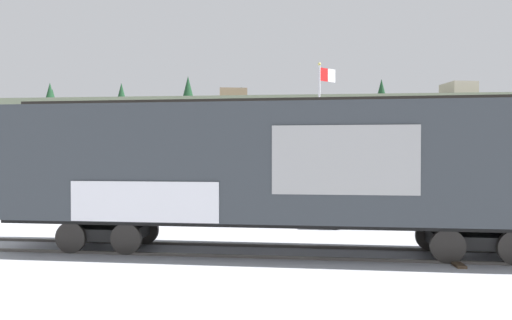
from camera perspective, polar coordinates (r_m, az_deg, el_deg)
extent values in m
plane|color=#B2B5BC|center=(12.69, 0.96, -12.49)|extent=(260.00, 260.00, 0.00)
cube|color=#4C4742|center=(11.96, 3.31, -13.13)|extent=(59.98, 1.66, 0.08)
cube|color=#4C4742|center=(13.36, 3.64, -11.64)|extent=(59.98, 1.66, 0.08)
cube|color=#423323|center=(13.28, 24.46, -11.81)|extent=(0.31, 2.51, 0.07)
cube|color=#33383D|center=(12.33, 3.50, -0.27)|extent=(17.09, 3.31, 3.25)
cube|color=#2D2823|center=(12.42, 3.50, 7.82)|extent=(16.17, 0.82, 0.24)
cube|color=#999999|center=(10.92, 12.03, 0.00)|extent=(3.74, 0.13, 1.79)
cube|color=silver|center=(11.73, -15.09, -5.53)|extent=(4.14, 0.14, 1.10)
cube|color=black|center=(12.48, 3.49, -8.22)|extent=(16.71, 2.01, 0.20)
cube|color=black|center=(13.87, -19.35, -9.24)|extent=(2.13, 1.34, 0.36)
cylinder|color=black|center=(13.64, -23.94, -9.65)|extent=(0.92, 0.14, 0.92)
cylinder|color=black|center=(14.89, -21.12, -8.75)|extent=(0.92, 0.14, 0.92)
cylinder|color=black|center=(12.89, -17.29, -10.23)|extent=(0.92, 0.14, 0.92)
cylinder|color=black|center=(14.20, -14.94, -9.19)|extent=(0.92, 0.14, 0.92)
cube|color=black|center=(13.40, 27.20, -9.64)|extent=(2.13, 1.34, 0.36)
cylinder|color=black|center=(12.46, 24.68, -10.65)|extent=(0.92, 0.14, 0.92)
cylinder|color=black|center=(13.81, 22.77, -9.51)|extent=(0.92, 0.14, 0.92)
cylinder|color=black|center=(14.38, 29.36, -9.14)|extent=(0.92, 0.14, 0.92)
cylinder|color=silver|center=(23.90, 8.62, 3.30)|extent=(0.12, 0.12, 7.92)
sphere|color=#D8CC66|center=(24.41, 8.64, 12.81)|extent=(0.18, 0.18, 0.18)
cube|color=red|center=(24.74, 9.76, 11.34)|extent=(0.93, 0.75, 0.75)
cube|color=white|center=(24.94, 10.25, 11.25)|extent=(0.48, 0.40, 0.75)
cube|color=slate|center=(88.84, 4.26, 3.03)|extent=(141.58, 39.50, 12.72)
cube|color=#8C725B|center=(78.42, -3.13, 8.82)|extent=(5.55, 4.55, 2.25)
cube|color=#9E9384|center=(83.17, 25.88, 8.47)|extent=(5.38, 5.68, 2.78)
cone|color=#193D23|center=(79.32, -9.26, 9.59)|extent=(2.32, 2.32, 4.63)
cone|color=#193D23|center=(95.16, -26.02, 7.68)|extent=(1.72, 1.72, 3.43)
cone|color=#193D23|center=(86.31, -17.88, 8.65)|extent=(2.03, 2.03, 4.06)
cone|color=#193D23|center=(79.54, 16.74, 9.21)|extent=(1.87, 1.87, 3.73)
cone|color=#193D23|center=(90.46, -26.29, 8.22)|extent=(1.98, 1.98, 3.97)
cone|color=#193D23|center=(81.42, -2.02, 8.88)|extent=(1.62, 1.62, 3.24)
cube|color=silver|center=(17.92, -3.11, -6.33)|extent=(4.70, 1.76, 0.75)
cube|color=#2D333D|center=(17.87, -3.67, -4.11)|extent=(2.16, 1.57, 0.65)
cylinder|color=black|center=(18.65, 2.12, -7.20)|extent=(0.64, 0.23, 0.64)
cylinder|color=black|center=(17.03, 1.90, -7.97)|extent=(0.64, 0.23, 0.64)
cylinder|color=black|center=(19.04, -7.57, -7.04)|extent=(0.64, 0.23, 0.64)
cylinder|color=black|center=(17.46, -8.69, -7.76)|extent=(0.64, 0.23, 0.64)
cube|color=black|center=(17.70, 14.49, -6.51)|extent=(4.31, 2.31, 0.70)
cube|color=#2D333D|center=(17.55, 13.62, -4.30)|extent=(2.19, 1.87, 0.68)
cylinder|color=black|center=(19.00, 17.80, -7.09)|extent=(0.66, 0.30, 0.64)
cylinder|color=black|center=(17.41, 19.77, -7.82)|extent=(0.66, 0.30, 0.64)
cylinder|color=black|center=(18.24, 9.44, -7.39)|extent=(0.66, 0.30, 0.64)
cylinder|color=black|center=(16.57, 10.67, -8.23)|extent=(0.66, 0.30, 0.64)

